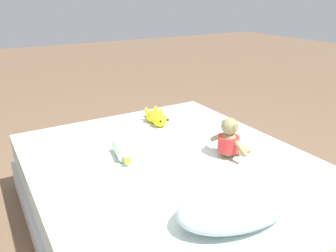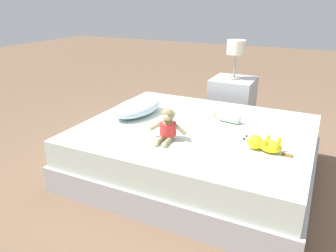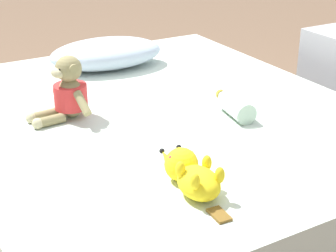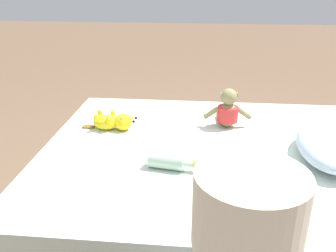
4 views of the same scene
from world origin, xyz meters
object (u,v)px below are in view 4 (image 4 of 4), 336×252
plush_yellow_creature (113,122)px  bedside_lamp (248,219)px  bed (209,183)px  plush_monkey (228,111)px  glass_bottle (168,161)px  pillow (328,145)px

plush_yellow_creature → bedside_lamp: (1.37, 0.59, 0.41)m
bed → plush_yellow_creature: size_ratio=5.50×
bed → plush_monkey: bearing=163.0°
bedside_lamp → glass_bottle: bearing=-166.3°
bed → glass_bottle: 0.39m
pillow → plush_yellow_creature: 1.16m
bed → pillow: pillow is taller
bedside_lamp → pillow: bearing=154.5°
bedside_lamp → plush_monkey: bearing=177.4°
pillow → bed: bearing=-94.4°
bed → glass_bottle: (0.22, -0.20, 0.25)m
plush_yellow_creature → glass_bottle: size_ratio=1.40×
bed → bedside_lamp: (1.17, 0.03, 0.67)m
bed → pillow: bearing=85.6°
plush_monkey → plush_yellow_creature: size_ratio=0.88×
pillow → bedside_lamp: size_ratio=1.38×
pillow → glass_bottle: pillow is taller
plush_monkey → bedside_lamp: bearing=-2.6°
bed → plush_monkey: size_ratio=6.27×
plush_monkey → bedside_lamp: size_ratio=0.71×
glass_bottle → plush_monkey: bearing=151.0°
bedside_lamp → bed: bearing=-178.6°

